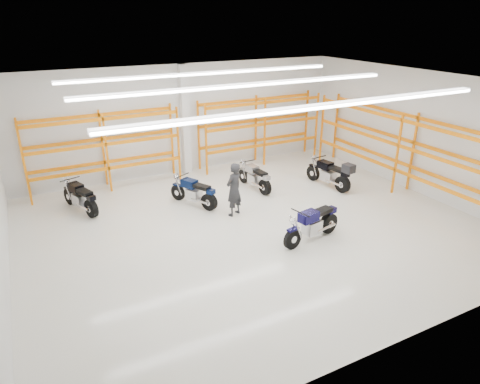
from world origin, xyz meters
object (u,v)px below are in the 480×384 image
structural_column (185,120)px  motorcycle_back_d (332,174)px  motorcycle_back_b (195,193)px  motorcycle_main (314,224)px  motorcycle_back_c (255,178)px  motorcycle_back_a (81,198)px  standing_man (234,189)px

structural_column → motorcycle_back_d: bearing=-45.0°
motorcycle_back_b → motorcycle_main: bearing=-60.3°
motorcycle_back_d → structural_column: bearing=135.0°
motorcycle_back_b → structural_column: bearing=73.5°
structural_column → motorcycle_back_c: bearing=-62.5°
motorcycle_back_c → structural_column: (-1.62, 3.11, 1.78)m
motorcycle_main → motorcycle_back_a: (-5.90, 5.28, -0.01)m
motorcycle_back_a → motorcycle_back_d: bearing=-13.8°
motorcycle_main → motorcycle_back_b: 4.53m
standing_man → motorcycle_back_b: bearing=-79.6°
motorcycle_main → structural_column: bearing=99.3°
motorcycle_back_d → standing_man: (-4.46, -0.43, 0.35)m
motorcycle_back_a → standing_man: bearing=-30.2°
motorcycle_back_d → motorcycle_back_a: bearing=166.2°
motorcycle_back_a → motorcycle_back_c: motorcycle_back_a is taller
motorcycle_back_a → motorcycle_back_d: size_ratio=0.90×
motorcycle_main → motorcycle_back_d: 4.37m
motorcycle_main → motorcycle_back_c: size_ratio=1.07×
motorcycle_back_d → motorcycle_back_c: bearing=155.7°
motorcycle_main → motorcycle_back_a: size_ratio=1.06×
motorcycle_back_b → standing_man: (0.89, -1.29, 0.44)m
motorcycle_back_b → motorcycle_back_c: motorcycle_back_b is taller
motorcycle_back_b → standing_man: 1.63m
motorcycle_back_b → motorcycle_back_c: bearing=7.8°
standing_man → structural_column: (0.13, 4.76, 1.33)m
motorcycle_main → motorcycle_back_d: bearing=44.7°
motorcycle_back_c → motorcycle_back_a: bearing=171.1°
standing_man → motorcycle_back_c: bearing=-160.9°
motorcycle_back_d → standing_man: 4.50m
motorcycle_back_b → structural_column: 4.03m
motorcycle_main → standing_man: bearing=117.1°
motorcycle_back_b → motorcycle_back_d: (5.35, -0.86, 0.08)m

